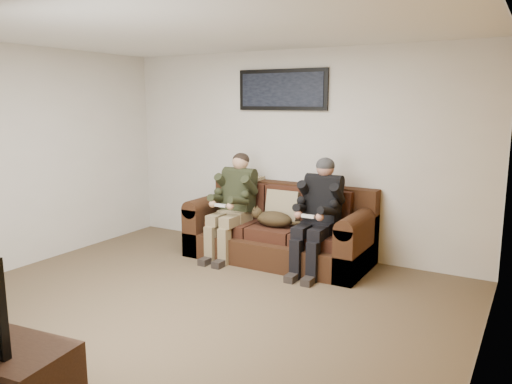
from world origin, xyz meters
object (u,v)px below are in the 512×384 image
Objects in this scene: sofa at (281,231)px; person_right at (319,208)px; framed_poster at (282,90)px; person_left at (234,199)px; cat at (273,218)px.

person_right reaches higher than sofa.
sofa is 1.80m from framed_poster.
sofa is 0.72m from person_left.
person_right reaches higher than person_left.
person_right reaches higher than cat.
framed_poster is at bearing 56.46° from person_left.
sofa is at bearing 162.02° from person_right.
cat is 0.53× the size of framed_poster.
person_right is 2.00× the size of cat.
framed_poster is (-0.18, 0.58, 1.55)m from cat.
framed_poster is (-0.78, 0.57, 1.36)m from person_right.
person_right is at bearing 0.02° from person_left.
person_right is at bearing -17.98° from sofa.
person_right is at bearing 0.11° from cat.
cat is at bearing -72.68° from framed_poster.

